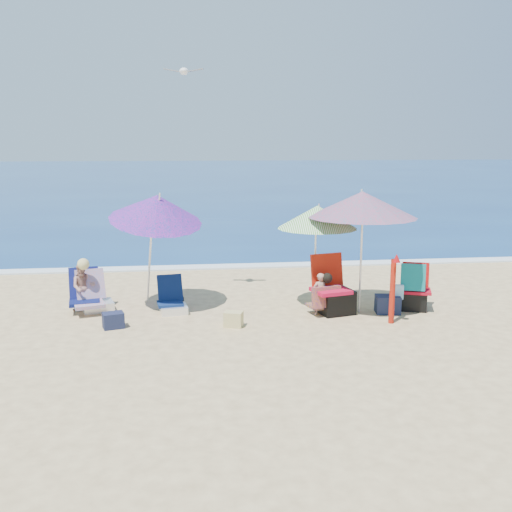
{
  "coord_description": "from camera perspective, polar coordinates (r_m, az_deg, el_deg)",
  "views": [
    {
      "loc": [
        -1.48,
        -8.91,
        3.1
      ],
      "look_at": [
        -0.3,
        1.0,
        1.1
      ],
      "focal_mm": 40.28,
      "sensor_mm": 36.0,
      "label": 1
    }
  ],
  "objects": [
    {
      "name": "bag_navy_b",
      "position": [
        10.83,
        12.94,
        -4.7
      ],
      "size": [
        0.48,
        0.38,
        0.33
      ],
      "color": "#1A2139",
      "rests_on": "ground"
    },
    {
      "name": "seagull",
      "position": [
        11.31,
        -7.18,
        17.74
      ],
      "size": [
        0.75,
        0.36,
        0.13
      ],
      "color": "white"
    },
    {
      "name": "bag_tan",
      "position": [
        9.81,
        -2.25,
        -6.29
      ],
      "size": [
        0.36,
        0.3,
        0.26
      ],
      "color": "tan",
      "rests_on": "ground"
    },
    {
      "name": "bag_black_a",
      "position": [
        10.97,
        -8.09,
        -4.62
      ],
      "size": [
        0.36,
        0.33,
        0.21
      ],
      "color": "black",
      "rests_on": "ground"
    },
    {
      "name": "person_left",
      "position": [
        11.12,
        -16.76,
        -2.93
      ],
      "size": [
        0.64,
        0.75,
        1.0
      ],
      "color": "#AC7767",
      "rests_on": "ground"
    },
    {
      "name": "bag_navy_a",
      "position": [
        10.03,
        -13.99,
        -6.22
      ],
      "size": [
        0.4,
        0.33,
        0.27
      ],
      "color": "#1A1F39",
      "rests_on": "ground"
    },
    {
      "name": "foam",
      "position": [
        14.42,
        -0.74,
        -1.0
      ],
      "size": [
        120.0,
        0.5,
        0.04
      ],
      "color": "white",
      "rests_on": "ground"
    },
    {
      "name": "umbrella_striped",
      "position": [
        10.67,
        6.12,
        3.86
      ],
      "size": [
        1.57,
        1.57,
        1.97
      ],
      "color": "white",
      "rests_on": "ground"
    },
    {
      "name": "person_center",
      "position": [
        10.44,
        6.64,
        -3.84
      ],
      "size": [
        0.62,
        0.55,
        0.78
      ],
      "color": "#A97B65",
      "rests_on": "ground"
    },
    {
      "name": "chair_rainbow",
      "position": [
        11.1,
        -15.75,
        -4.26
      ],
      "size": [
        0.76,
        0.9,
        0.75
      ],
      "color": "#F15955",
      "rests_on": "ground"
    },
    {
      "name": "furled_umbrella",
      "position": [
        10.09,
        13.47,
        -2.82
      ],
      "size": [
        0.17,
        0.29,
        1.25
      ],
      "color": "#AE1B0C",
      "rests_on": "ground"
    },
    {
      "name": "camp_chair_left",
      "position": [
        10.61,
        7.72,
        -3.94
      ],
      "size": [
        0.84,
        0.82,
        1.08
      ],
      "color": "#BA0D2F",
      "rests_on": "ground"
    },
    {
      "name": "umbrella_blue",
      "position": [
        10.62,
        -9.86,
        4.72
      ],
      "size": [
        2.29,
        2.32,
        2.33
      ],
      "color": "white",
      "rests_on": "ground"
    },
    {
      "name": "camp_chair_right",
      "position": [
        11.11,
        15.34,
        -3.53
      ],
      "size": [
        0.82,
        0.66,
        0.91
      ],
      "color": "#A60B1C",
      "rests_on": "ground"
    },
    {
      "name": "sea",
      "position": [
        54.02,
        -5.24,
        7.94
      ],
      "size": [
        120.0,
        80.0,
        0.12
      ],
      "color": "navy",
      "rests_on": "ground"
    },
    {
      "name": "ground",
      "position": [
        9.55,
        2.52,
        -7.63
      ],
      "size": [
        120.0,
        120.0,
        0.0
      ],
      "color": "#D8BC84",
      "rests_on": "ground"
    },
    {
      "name": "umbrella_turquoise",
      "position": [
        10.5,
        10.5,
        5.06
      ],
      "size": [
        2.43,
        2.43,
        2.26
      ],
      "color": "silver",
      "rests_on": "ground"
    },
    {
      "name": "chair_navy",
      "position": [
        10.72,
        -8.33,
        -4.63
      ],
      "size": [
        0.58,
        0.67,
        0.65
      ],
      "color": "#0E224E",
      "rests_on": "ground"
    }
  ]
}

